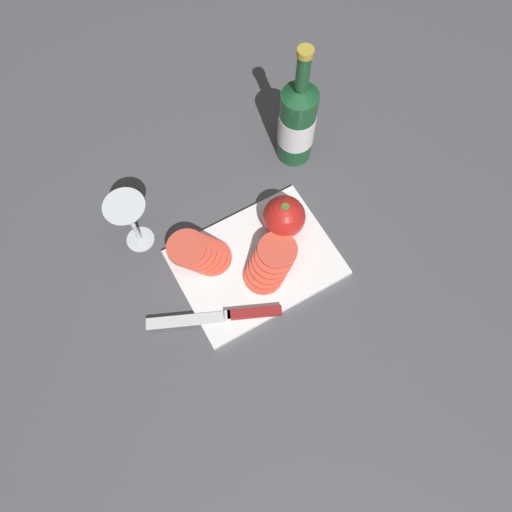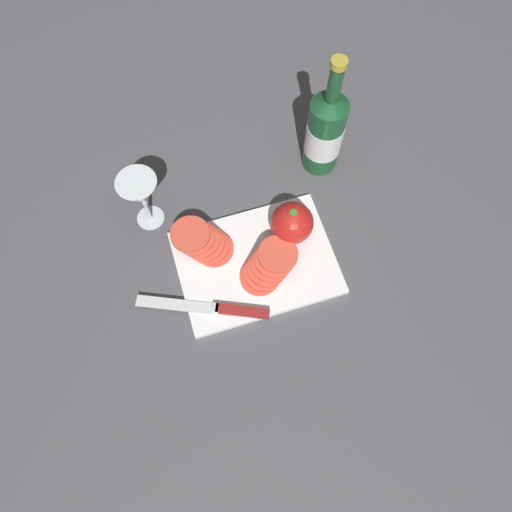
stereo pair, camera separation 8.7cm
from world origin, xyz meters
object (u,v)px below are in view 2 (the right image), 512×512
at_px(wine_glass, 141,194).
at_px(whole_tomato, 292,223).
at_px(tomato_slice_stack_near, 202,242).
at_px(knife, 227,310).
at_px(wine_bottle, 325,132).
at_px(tomato_slice_stack_far, 269,266).

relative_size(wine_glass, whole_tomato, 1.66).
xyz_separation_m(whole_tomato, tomato_slice_stack_near, (-0.19, 0.02, -0.02)).
bearing_deg(knife, wine_glass, -44.55).
relative_size(wine_bottle, tomato_slice_stack_near, 2.55).
xyz_separation_m(whole_tomato, tomato_slice_stack_far, (-0.07, -0.07, -0.02)).
xyz_separation_m(wine_glass, knife, (0.10, -0.26, -0.09)).
height_order(wine_glass, tomato_slice_stack_near, wine_glass).
xyz_separation_m(wine_bottle, knife, (-0.31, -0.29, -0.09)).
bearing_deg(tomato_slice_stack_near, wine_glass, 131.30).
bearing_deg(knife, tomato_slice_stack_far, -127.18).
bearing_deg(wine_glass, whole_tomato, -24.92).
height_order(wine_bottle, whole_tomato, wine_bottle).
bearing_deg(wine_bottle, tomato_slice_stack_far, -130.78).
relative_size(whole_tomato, tomato_slice_stack_near, 0.74).
relative_size(whole_tomato, tomato_slice_stack_far, 0.71).
distance_m(wine_glass, whole_tomato, 0.32).
distance_m(whole_tomato, knife, 0.23).
relative_size(wine_bottle, tomato_slice_stack_far, 2.45).
bearing_deg(wine_bottle, tomato_slice_stack_near, -156.61).
bearing_deg(whole_tomato, wine_bottle, 52.05).
bearing_deg(wine_glass, tomato_slice_stack_far, -43.59).
xyz_separation_m(wine_bottle, wine_glass, (-0.41, -0.03, -0.00)).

